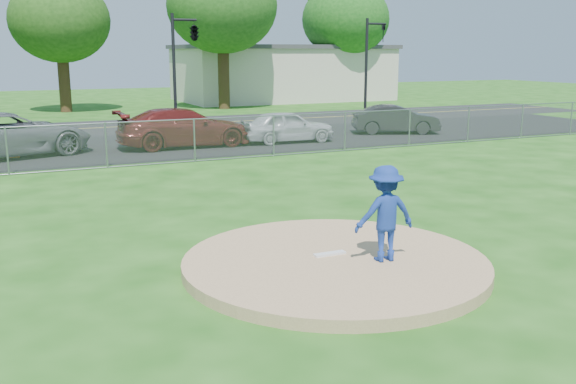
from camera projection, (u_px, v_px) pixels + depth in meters
name	position (u px, v px, depth m)	size (l,w,h in m)	color
ground	(183.00, 174.00, 20.27)	(120.00, 120.00, 0.00)	#184F11
pitchers_mound	(335.00, 263.00, 11.36)	(5.40, 5.40, 0.20)	tan
pitching_rubber	(330.00, 254.00, 11.52)	(0.60, 0.15, 0.04)	white
chain_link_fence	(166.00, 142.00, 21.88)	(40.00, 0.06, 1.50)	gray
parking_lot	(139.00, 147.00, 26.04)	(50.00, 8.00, 0.01)	black
street	(109.00, 127.00, 32.70)	(60.00, 7.00, 0.01)	black
commercial_building	(282.00, 72.00, 51.18)	(16.40, 9.40, 4.30)	beige
tree_center	(59.00, 7.00, 39.79)	(6.16, 6.16, 9.84)	#3A2415
tree_far_right	(346.00, 8.00, 49.10)	(6.72, 6.72, 10.74)	#3B2215
traffic_signal_center	(192.00, 34.00, 31.55)	(1.42, 2.48, 5.60)	black
traffic_signal_right	(370.00, 59.00, 36.00)	(1.28, 0.20, 5.60)	black
pitcher	(385.00, 213.00, 11.06)	(1.09, 0.62, 1.68)	navy
traffic_cone	(14.00, 147.00, 23.31)	(0.39, 0.39, 0.75)	orange
parked_car_gray	(8.00, 135.00, 23.35)	(2.70, 5.86, 1.63)	slate
parked_car_darkred	(184.00, 127.00, 25.82)	(2.18, 5.37, 1.56)	maroon
parked_car_pearl	(287.00, 126.00, 27.17)	(1.59, 3.95, 1.35)	silver
parked_car_charcoal	(396.00, 119.00, 30.14)	(1.40, 4.02, 1.32)	#232426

